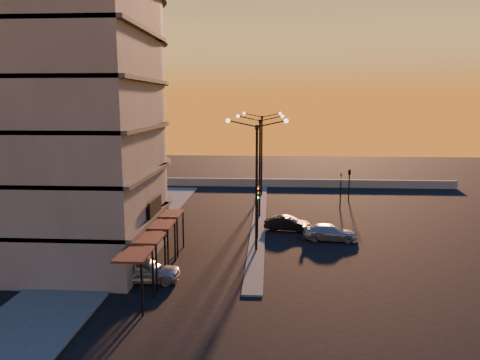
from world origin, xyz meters
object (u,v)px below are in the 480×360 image
at_px(traffic_light_main, 258,204).
at_px(car_sedan, 287,224).
at_px(car_hatchback, 144,270).
at_px(car_wagon, 330,232).
at_px(streetlamp_mid, 260,158).

height_order(traffic_light_main, car_sedan, traffic_light_main).
xyz_separation_m(car_hatchback, car_wagon, (12.15, 9.29, -0.12)).
height_order(streetlamp_mid, traffic_light_main, streetlamp_mid).
bearing_deg(car_wagon, car_sedan, 58.15).
distance_m(streetlamp_mid, car_wagon, 10.21).
xyz_separation_m(streetlamp_mid, traffic_light_main, (0.00, -7.13, -2.70)).
bearing_deg(car_sedan, traffic_light_main, 151.50).
bearing_deg(car_hatchback, streetlamp_mid, -24.97).
distance_m(traffic_light_main, car_sedan, 4.30).
height_order(car_hatchback, car_wagon, car_hatchback).
distance_m(car_sedan, car_wagon, 4.10).
xyz_separation_m(traffic_light_main, car_sedan, (2.41, 2.74, -2.28)).
height_order(car_hatchback, car_sedan, car_hatchback).
bearing_deg(car_sedan, streetlamp_mid, 41.58).
bearing_deg(car_hatchback, car_sedan, -40.15).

